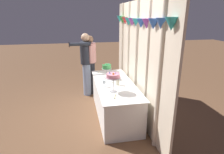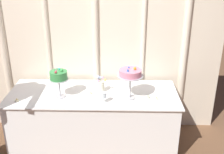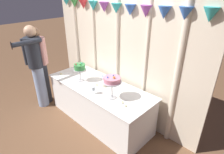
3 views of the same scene
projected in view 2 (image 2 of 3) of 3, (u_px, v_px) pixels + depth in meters
name	position (u px, v px, depth m)	size (l,w,h in m)	color
ground_plane	(94.00, 148.00, 3.71)	(24.00, 24.00, 0.00)	brown
draped_curtain	(95.00, 37.00, 3.73)	(3.44, 0.18, 2.50)	beige
cake_table	(94.00, 119.00, 3.65)	(2.13, 0.83, 0.76)	white
cake_display_nearleft	(59.00, 77.00, 3.30)	(0.23, 0.23, 0.37)	#B2B2B7
cake_display_nearright	(130.00, 74.00, 3.26)	(0.31, 0.31, 0.41)	#B2B2B7
wine_glass	(103.00, 95.00, 3.23)	(0.07, 0.07, 0.13)	silver
flower_vase	(101.00, 85.00, 3.51)	(0.13, 0.08, 0.23)	beige
tealight_far_left	(17.00, 100.00, 3.30)	(0.05, 0.05, 0.03)	beige
tealight_near_left	(90.00, 93.00, 3.48)	(0.05, 0.05, 0.04)	beige
tealight_near_right	(148.00, 97.00, 3.38)	(0.04, 0.04, 0.04)	beige
tealight_far_right	(157.00, 99.00, 3.34)	(0.04, 0.04, 0.04)	beige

